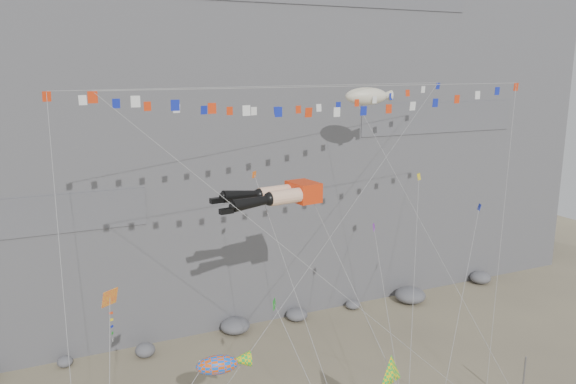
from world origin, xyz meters
The scene contains 14 objects.
cliff centered at (0.00, 32.00, 25.00)m, with size 80.00×28.00×50.00m, color slate.
talus_boulders centered at (0.00, 17.00, 0.60)m, with size 60.00×3.00×1.20m, color slate, non-canonical shape.
legs_kite centered at (-0.81, 5.58, 14.82)m, with size 8.84×14.95×20.28m.
flag_banner_upper centered at (1.80, 9.82, 21.51)m, with size 31.80×16.79×30.06m.
flag_banner_lower centered at (2.56, 2.46, 21.68)m, with size 29.19×5.06×24.20m.
harlequin_kite centered at (-11.86, 1.69, 11.27)m, with size 2.65×7.68×13.17m.
fish_windsock centered at (-6.77, 0.17, 7.10)m, with size 10.05×4.24×11.28m.
delta_kite centered at (2.57, -2.76, 5.77)m, with size 2.48×6.61×8.22m.
blimp_windsock centered at (9.84, 12.24, 20.53)m, with size 6.37×15.57×25.40m.
small_kite_a centered at (-1.70, 6.89, 15.44)m, with size 1.87×13.77×20.70m.
small_kite_b centered at (6.90, 6.05, 11.43)m, with size 4.52×11.36×16.21m.
small_kite_c centered at (-3.29, 0.25, 9.81)m, with size 2.96×8.94×13.08m.
small_kite_d centered at (11.11, 6.72, 14.48)m, with size 10.77×13.76×22.19m.
small_kite_e centered at (13.29, 2.73, 12.82)m, with size 10.52×8.50×18.27m.
Camera 1 is at (-14.68, -26.41, 22.71)m, focal length 35.00 mm.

